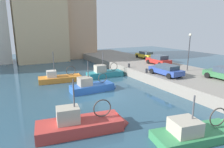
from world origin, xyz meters
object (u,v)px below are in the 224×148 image
object	(u,v)px
mooring_bollard_mid	(146,71)
quay_streetlamp	(189,46)
fishing_boat_green	(201,136)
fishing_boat_blue	(94,89)
fishing_boat_orange	(63,80)
mooring_bollard_north	(129,65)
fishing_boat_red	(85,129)
parked_car_red	(159,60)
parked_car_blue	(166,70)
fishing_boat_teal	(107,75)
parked_car_yellow	(145,55)

from	to	relation	value
mooring_bollard_mid	quay_streetlamp	bearing A→B (deg)	-14.32
fishing_boat_green	fishing_boat_blue	world-z (taller)	fishing_boat_blue
fishing_boat_orange	mooring_bollard_north	size ratio (longest dim) A/B	11.21
mooring_bollard_mid	fishing_boat_red	bearing A→B (deg)	-145.58
parked_car_red	mooring_bollard_north	xyz separation A→B (m)	(-5.17, 0.37, -0.48)
quay_streetlamp	parked_car_blue	bearing A→B (deg)	-171.12
fishing_boat_green	fishing_boat_red	bearing A→B (deg)	144.54
parked_car_blue	parked_car_red	world-z (taller)	parked_car_red
fishing_boat_teal	fishing_boat_blue	size ratio (longest dim) A/B	1.08
parked_car_blue	parked_car_yellow	world-z (taller)	parked_car_blue
parked_car_red	mooring_bollard_mid	size ratio (longest dim) A/B	7.41
fishing_boat_red	quay_streetlamp	distance (m)	18.40
fishing_boat_green	parked_car_blue	xyz separation A→B (m)	(6.25, 9.84, 1.73)
parked_car_yellow	quay_streetlamp	bearing A→B (deg)	-98.15
parked_car_blue	mooring_bollard_north	xyz separation A→B (m)	(-1.22, 6.13, -0.40)
fishing_boat_blue	parked_car_blue	size ratio (longest dim) A/B	1.27
fishing_boat_teal	parked_car_yellow	size ratio (longest dim) A/B	1.46
fishing_boat_green	parked_car_red	xyz separation A→B (m)	(10.20, 15.60, 1.81)
fishing_boat_orange	mooring_bollard_mid	distance (m)	10.76
fishing_boat_teal	mooring_bollard_north	distance (m)	3.47
fishing_boat_red	mooring_bollard_north	bearing A→B (deg)	46.25
fishing_boat_red	fishing_boat_blue	bearing A→B (deg)	62.28
quay_streetlamp	fishing_boat_teal	bearing A→B (deg)	143.35
fishing_boat_teal	mooring_bollard_mid	distance (m)	6.02
fishing_boat_blue	fishing_boat_red	distance (m)	8.57
fishing_boat_green	fishing_boat_orange	xyz separation A→B (m)	(-4.12, 17.46, -0.05)
parked_car_yellow	parked_car_blue	bearing A→B (deg)	-117.25
fishing_boat_green	quay_streetlamp	world-z (taller)	quay_streetlamp
mooring_bollard_mid	parked_car_yellow	bearing A→B (deg)	52.80
fishing_boat_teal	mooring_bollard_mid	size ratio (longest dim) A/B	10.68
fishing_boat_red	parked_car_blue	size ratio (longest dim) A/B	1.54
parked_car_blue	parked_car_yellow	size ratio (longest dim) A/B	1.06
fishing_boat_blue	parked_car_yellow	world-z (taller)	fishing_boat_blue
fishing_boat_green	fishing_boat_orange	distance (m)	17.94
fishing_boat_teal	fishing_boat_orange	size ratio (longest dim) A/B	0.95
fishing_boat_orange	mooring_bollard_north	world-z (taller)	fishing_boat_orange
fishing_boat_orange	parked_car_yellow	size ratio (longest dim) A/B	1.53
fishing_boat_teal	mooring_bollard_mid	world-z (taller)	fishing_boat_teal
fishing_boat_orange	mooring_bollard_north	xyz separation A→B (m)	(9.15, -1.49, 1.37)
parked_car_yellow	parked_car_red	bearing A→B (deg)	-109.22
parked_car_red	parked_car_yellow	world-z (taller)	parked_car_red
fishing_boat_orange	parked_car_red	size ratio (longest dim) A/B	1.51
mooring_bollard_mid	fishing_boat_orange	bearing A→B (deg)	149.02
fishing_boat_teal	fishing_boat_green	bearing A→B (deg)	-96.69
fishing_boat_green	mooring_bollard_north	bearing A→B (deg)	72.51
parked_car_blue	mooring_bollard_north	distance (m)	6.27
mooring_bollard_north	quay_streetlamp	world-z (taller)	quay_streetlamp
fishing_boat_red	fishing_boat_green	bearing A→B (deg)	-35.46
fishing_boat_blue	parked_car_blue	world-z (taller)	fishing_boat_blue
parked_car_red	mooring_bollard_north	world-z (taller)	parked_car_red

